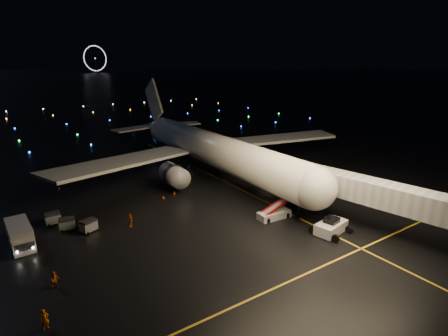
{
  "coord_description": "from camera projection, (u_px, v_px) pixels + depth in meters",
  "views": [
    {
      "loc": [
        -21.25,
        -31.11,
        20.74
      ],
      "look_at": [
        7.5,
        12.0,
        5.0
      ],
      "focal_mm": 28.0,
      "sensor_mm": 36.0,
      "label": 1
    }
  ],
  "objects": [
    {
      "name": "airliner",
      "position": [
        203.0,
        129.0,
        66.91
      ],
      "size": [
        60.33,
        57.35,
        16.99
      ],
      "primitive_type": null,
      "rotation": [
        0.0,
        0.0,
        -0.01
      ],
      "color": "silver",
      "rests_on": "ground"
    },
    {
      "name": "safety_cone_1",
      "position": [
        169.0,
        177.0,
        64.96
      ],
      "size": [
        0.48,
        0.48,
        0.49
      ],
      "primitive_type": "cone",
      "rotation": [
        0.0,
        0.0,
        0.12
      ],
      "color": "red",
      "rests_on": "ground"
    },
    {
      "name": "ferris_wheel",
      "position": [
        95.0,
        59.0,
        697.9
      ],
      "size": [
        49.33,
        16.8,
        52.0
      ],
      "primitive_type": null,
      "rotation": [
        0.0,
        0.0,
        0.26
      ],
      "color": "black",
      "rests_on": "ground"
    },
    {
      "name": "safety_cone_2",
      "position": [
        174.0,
        192.0,
        57.22
      ],
      "size": [
        0.59,
        0.59,
        0.53
      ],
      "primitive_type": "cone",
      "rotation": [
        0.0,
        0.0,
        0.31
      ],
      "color": "red",
      "rests_on": "ground"
    },
    {
      "name": "ground",
      "position": [
        18.0,
        89.0,
        280.87
      ],
      "size": [
        2000.0,
        2000.0,
        0.0
      ],
      "primitive_type": "plane",
      "color": "black",
      "rests_on": "ground"
    },
    {
      "name": "belt_loader",
      "position": [
        274.0,
        207.0,
        47.96
      ],
      "size": [
        6.97,
        2.35,
        3.32
      ],
      "primitive_type": null,
      "rotation": [
        0.0,
        0.0,
        -0.07
      ],
      "color": "silver",
      "rests_on": "ground"
    },
    {
      "name": "pushback_tug",
      "position": [
        331.0,
        225.0,
        43.92
      ],
      "size": [
        4.82,
        3.12,
        2.13
      ],
      "primitive_type": "cube",
      "rotation": [
        0.0,
        0.0,
        0.18
      ],
      "color": "silver",
      "rests_on": "ground"
    },
    {
      "name": "crew_c",
      "position": [
        130.0,
        220.0,
        45.7
      ],
      "size": [
        0.56,
        1.12,
        1.84
      ],
      "primitive_type": "imported",
      "rotation": [
        0.0,
        0.0,
        -1.47
      ],
      "color": "orange",
      "rests_on": "ground"
    },
    {
      "name": "crew_a",
      "position": [
        45.0,
        319.0,
        28.09
      ],
      "size": [
        0.74,
        0.57,
        1.79
      ],
      "primitive_type": "imported",
      "rotation": [
        0.0,
        0.0,
        0.24
      ],
      "color": "orange",
      "rests_on": "ground"
    },
    {
      "name": "taxiway_lights",
      "position": [
        63.0,
        121.0,
        126.4
      ],
      "size": [
        164.0,
        92.0,
        0.36
      ],
      "primitive_type": null,
      "color": "black",
      "rests_on": "ground"
    },
    {
      "name": "lane_centre",
      "position": [
        236.0,
        187.0,
        60.38
      ],
      "size": [
        0.25,
        80.0,
        0.02
      ],
      "primitive_type": "cube",
      "color": "gold",
      "rests_on": "ground"
    },
    {
      "name": "baggage_cart_0",
      "position": [
        89.0,
        226.0,
        44.42
      ],
      "size": [
        2.23,
        1.92,
        1.59
      ],
      "primitive_type": "cube",
      "rotation": [
        0.0,
        0.0,
        0.39
      ],
      "color": "gray",
      "rests_on": "ground"
    },
    {
      "name": "safety_cone_3",
      "position": [
        59.0,
        188.0,
        59.36
      ],
      "size": [
        0.53,
        0.53,
        0.45
      ],
      "primitive_type": "cone",
      "rotation": [
        0.0,
        0.0,
        0.43
      ],
      "color": "red",
      "rests_on": "ground"
    },
    {
      "name": "service_truck",
      "position": [
        20.0,
        234.0,
        41.0
      ],
      "size": [
        2.77,
        7.55,
        2.74
      ],
      "primitive_type": "cube",
      "rotation": [
        0.0,
        0.0,
        0.06
      ],
      "color": "silver",
      "rests_on": "ground"
    },
    {
      "name": "crew_b",
      "position": [
        55.0,
        280.0,
        33.32
      ],
      "size": [
        0.96,
        0.83,
        1.7
      ],
      "primitive_type": "imported",
      "rotation": [
        0.0,
        0.0,
        -0.26
      ],
      "color": "orange",
      "rests_on": "ground"
    },
    {
      "name": "baggage_cart_2",
      "position": [
        53.0,
        218.0,
        46.52
      ],
      "size": [
        1.9,
        1.36,
        1.58
      ],
      "primitive_type": "cube",
      "rotation": [
        0.0,
        0.0,
        0.03
      ],
      "color": "gray",
      "rests_on": "ground"
    },
    {
      "name": "safety_cone_0",
      "position": [
        163.0,
        197.0,
        55.34
      ],
      "size": [
        0.5,
        0.5,
        0.48
      ],
      "primitive_type": "cone",
      "rotation": [
        0.0,
        0.0,
        -0.2
      ],
      "color": "red",
      "rests_on": "ground"
    },
    {
      "name": "baggage_cart_1",
      "position": [
        67.0,
        224.0,
        44.96
      ],
      "size": [
        2.05,
        1.62,
        1.55
      ],
      "primitive_type": "cube",
      "rotation": [
        0.0,
        0.0,
        -0.21
      ],
      "color": "gray",
      "rests_on": "ground"
    },
    {
      "name": "lane_cross",
      "position": [
        244.0,
        302.0,
        31.46
      ],
      "size": [
        60.0,
        0.25,
        0.02
      ],
      "primitive_type": "cube",
      "color": "gold",
      "rests_on": "ground"
    }
  ]
}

